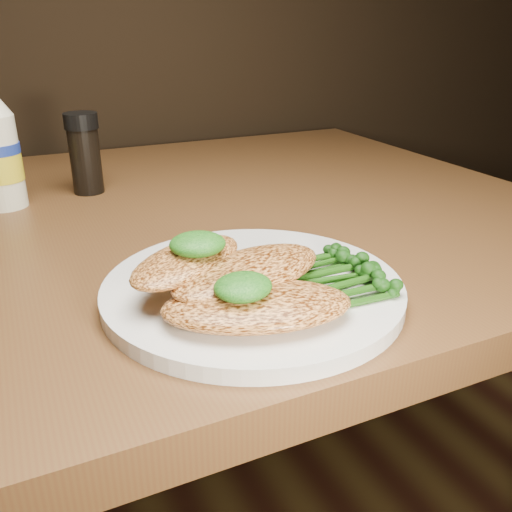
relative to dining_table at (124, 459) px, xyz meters
name	(u,v)px	position (x,y,z in m)	size (l,w,h in m)	color
dining_table	(124,459)	(0.00, 0.00, 0.00)	(1.20, 0.80, 0.75)	#513018
plate	(253,289)	(0.09, -0.26, 0.38)	(0.26, 0.26, 0.01)	white
chicken_front	(257,305)	(0.07, -0.32, 0.40)	(0.15, 0.08, 0.02)	#EA974A
chicken_mid	(248,272)	(0.08, -0.28, 0.41)	(0.15, 0.07, 0.02)	#EA974A
chicken_back	(187,261)	(0.04, -0.25, 0.42)	(0.12, 0.06, 0.02)	#EA974A
pesto_front	(243,287)	(0.06, -0.32, 0.42)	(0.05, 0.04, 0.02)	#08370A
pesto_back	(197,244)	(0.05, -0.25, 0.43)	(0.05, 0.04, 0.02)	#08370A
broccolini_bundle	(322,273)	(0.15, -0.29, 0.40)	(0.13, 0.10, 0.02)	#1C4910
pepper_grinder	(85,154)	(0.02, 0.13, 0.43)	(0.05, 0.05, 0.11)	black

